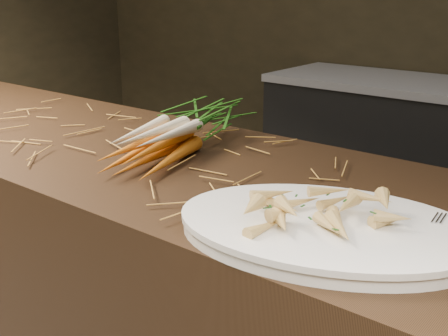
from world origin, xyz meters
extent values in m
cube|color=black|center=(0.00, 0.30, 0.45)|extent=(2.40, 0.70, 0.90)
cube|color=black|center=(0.30, 2.18, 0.40)|extent=(1.80, 0.60, 0.80)
cube|color=#99999E|center=(0.30, 2.18, 0.82)|extent=(1.82, 0.62, 0.04)
cone|color=#C35C08|center=(0.17, 0.22, 0.92)|extent=(0.13, 0.31, 0.04)
cone|color=#C35C08|center=(0.22, 0.23, 0.92)|extent=(0.10, 0.32, 0.04)
cone|color=#C35C08|center=(0.27, 0.24, 0.92)|extent=(0.14, 0.31, 0.04)
cone|color=#C35C08|center=(0.20, 0.21, 0.95)|extent=(0.10, 0.32, 0.04)
cone|color=#C35C08|center=(0.25, 0.22, 0.95)|extent=(0.12, 0.31, 0.04)
cone|color=beige|center=(0.18, 0.23, 0.98)|extent=(0.13, 0.29, 0.05)
cone|color=beige|center=(0.23, 0.23, 0.98)|extent=(0.09, 0.29, 0.05)
cone|color=beige|center=(0.26, 0.25, 0.98)|extent=(0.11, 0.29, 0.05)
ellipsoid|color=#236012|center=(0.16, 0.49, 0.96)|extent=(0.25, 0.31, 0.10)
cube|color=silver|center=(0.93, 0.17, 0.93)|extent=(0.04, 0.19, 0.00)
camera|label=1|loc=(1.16, -0.66, 1.32)|focal=45.00mm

